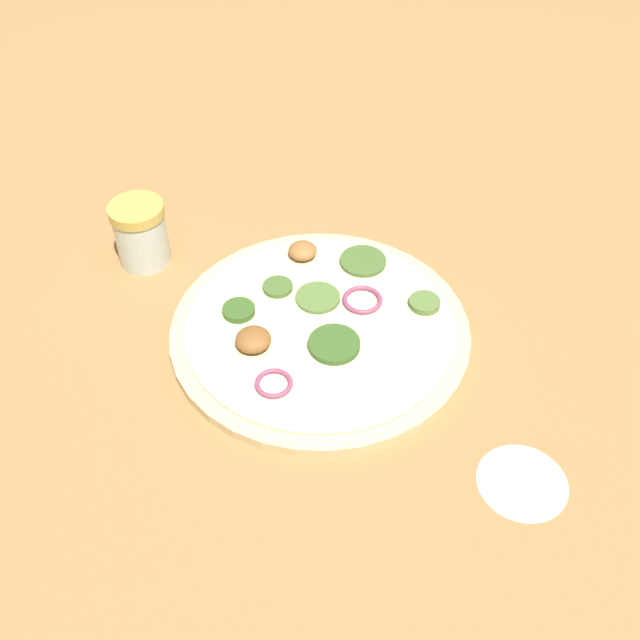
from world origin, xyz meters
TOP-DOWN VIEW (x-y plane):
  - ground_plane at (0.00, 0.00)m, footprint 3.00×3.00m
  - pizza at (0.00, -0.00)m, footprint 0.31×0.31m
  - spice_jar at (0.17, -0.17)m, footprint 0.06×0.06m
  - flour_patch at (-0.13, 0.22)m, footprint 0.08×0.08m

SIDE VIEW (x-z plane):
  - ground_plane at x=0.00m, z-range 0.00..0.00m
  - flour_patch at x=-0.13m, z-range 0.00..0.00m
  - pizza at x=0.00m, z-range -0.01..0.02m
  - spice_jar at x=0.17m, z-range 0.00..0.08m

